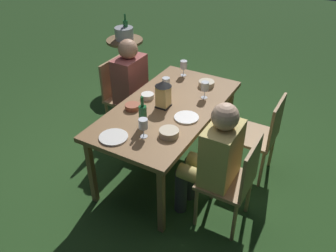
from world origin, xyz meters
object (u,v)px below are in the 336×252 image
green_bottle_on_table (143,116)px  chair_side_right_b (234,179)px  wine_glass_c (205,87)px  plate_b (186,118)px  chair_side_left_a (122,93)px  person_in_rust (135,85)px  lantern_centerpiece (163,93)px  bowl_salad (169,133)px  side_table (126,55)px  chair_side_right_a (261,134)px  wine_glass_a (143,125)px  dining_table (168,112)px  wine_glass_d (166,83)px  plate_a (114,137)px  bowl_dip (148,96)px  bowl_bread (132,107)px  wine_glass_b (184,65)px  ice_bucket (124,33)px  person_in_mustard (213,157)px  bowl_olives (206,83)px

green_bottle_on_table → chair_side_right_b: bearing=92.0°
wine_glass_c → plate_b: (0.42, 0.02, -0.11)m
chair_side_left_a → person_in_rust: (0.00, 0.20, 0.15)m
chair_side_left_a → lantern_centerpiece: size_ratio=3.28×
bowl_salad → side_table: (-1.79, -1.72, -0.32)m
chair_side_right_a → bowl_salad: (0.77, -0.58, 0.28)m
chair_side_right_a → green_bottle_on_table: green_bottle_on_table is taller
green_bottle_on_table → wine_glass_a: size_ratio=1.72×
dining_table → chair_side_right_b: 0.92m
green_bottle_on_table → bowl_salad: bearing=88.1°
wine_glass_d → plate_a: wine_glass_d is taller
green_bottle_on_table → bowl_dip: green_bottle_on_table is taller
green_bottle_on_table → bowl_bread: 0.32m
chair_side_right_a → chair_side_right_b: same height
chair_side_right_a → wine_glass_b: (-0.30, -1.00, 0.37)m
ice_bucket → plate_a: bearing=33.3°
person_in_mustard → green_bottle_on_table: person_in_mustard is taller
chair_side_right_b → bowl_bread: 1.13m
green_bottle_on_table → bowl_salad: 0.27m
dining_table → bowl_dip: (-0.04, -0.25, 0.08)m
dining_table → person_in_rust: person_in_rust is taller
wine_glass_b → bowl_olives: size_ratio=1.05×
person_in_mustard → plate_b: person_in_mustard is taller
person_in_mustard → side_table: 2.75m
wine_glass_c → wine_glass_d: bearing=-74.1°
chair_side_right_b → green_bottle_on_table: size_ratio=3.00×
bowl_salad → plate_b: bearing=178.9°
person_in_rust → wine_glass_d: person_in_rust is taller
lantern_centerpiece → dining_table: bearing=123.4°
wine_glass_a → plate_b: size_ratio=0.77×
chair_side_right_a → side_table: chair_side_right_a is taller
person_in_rust → bowl_bread: 0.69m
bowl_olives → side_table: size_ratio=0.24×
chair_side_right_b → ice_bucket: 2.91m
chair_side_left_a → plate_a: (1.02, 0.68, 0.26)m
lantern_centerpiece → ice_bucket: 2.02m
chair_side_left_a → chair_side_right_a: (0.00, 1.64, 0.00)m
person_in_rust → bowl_olives: (-0.19, 0.77, 0.13)m
bowl_olives → dining_table: bearing=-14.5°
chair_side_right_b → wine_glass_a: size_ratio=5.15×
person_in_rust → wine_glass_c: 0.88m
chair_side_left_a → bowl_bread: bearing=44.3°
plate_a → bowl_salad: (-0.25, 0.38, 0.02)m
side_table → wine_glass_d: bearing=48.9°
wine_glass_b → bowl_salad: size_ratio=1.02×
plate_b → person_in_mustard: bearing=54.8°
wine_glass_c → ice_bucket: (-1.07, -1.71, -0.08)m
dining_table → chair_side_right_b: chair_side_right_b is taller
dining_table → ice_bucket: (-1.39, -1.48, 0.10)m
ice_bucket → dining_table: bearing=46.9°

